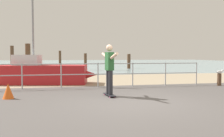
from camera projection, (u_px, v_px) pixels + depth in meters
name	position (u px, v px, depth m)	size (l,w,h in m)	color
ground_plane	(146.00, 111.00, 6.14)	(24.00, 10.00, 0.04)	#514C49
beach_strip	(98.00, 80.00, 13.96)	(24.00, 6.00, 0.04)	tan
sea_surface	(73.00, 63.00, 41.33)	(72.00, 50.00, 0.04)	#849EA3
railing_fence	(61.00, 72.00, 10.19)	(12.27, 0.05, 1.05)	#9EA0A5
sailboat	(43.00, 73.00, 11.86)	(5.07, 2.20, 4.79)	#B21E23
skateboard	(109.00, 95.00, 8.26)	(0.31, 0.82, 0.08)	black
skateboarder	(109.00, 66.00, 8.21)	(0.29, 1.44, 1.65)	#26262B
bollard_short	(219.00, 80.00, 11.10)	(0.18, 0.18, 0.56)	#513826
seagull	(220.00, 72.00, 11.08)	(0.48, 0.20, 0.18)	white
groyne_post_0	(12.00, 58.00, 24.05)	(0.33, 0.33, 2.28)	#513826
groyne_post_1	(28.00, 59.00, 18.01)	(0.37, 0.37, 2.21)	#513826
groyne_post_2	(60.00, 59.00, 26.02)	(0.26, 0.26, 1.84)	#513826
groyne_post_3	(85.00, 62.00, 22.64)	(0.26, 0.26, 1.54)	#513826
groyne_post_4	(112.00, 62.00, 22.23)	(0.28, 0.28, 1.45)	#513826
groyne_post_5	(129.00, 61.00, 25.08)	(0.34, 0.34, 1.49)	#513826
traffic_cone	(8.00, 91.00, 7.77)	(0.36, 0.36, 0.50)	#E55919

